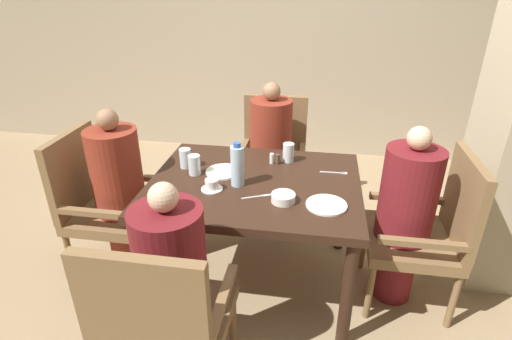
{
  "coord_description": "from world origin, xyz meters",
  "views": [
    {
      "loc": [
        0.35,
        -2.09,
        1.86
      ],
      "look_at": [
        0.0,
        0.05,
        0.79
      ],
      "focal_mm": 28.0,
      "sensor_mm": 36.0,
      "label": 1
    }
  ],
  "objects_px": {
    "diner_in_near_chair": "(174,287)",
    "teacup_with_saucer": "(212,185)",
    "plate_main_right": "(326,205)",
    "plate_main_left": "(223,172)",
    "chair_left_side": "(100,199)",
    "bowl_small": "(283,198)",
    "chair_far_side": "(273,154)",
    "diner_in_left_chair": "(120,192)",
    "water_bottle": "(237,166)",
    "chair_near_corner": "(163,320)",
    "glass_tall_near": "(185,158)",
    "chair_right_side": "(429,228)",
    "diner_in_right_chair": "(404,216)",
    "glass_tall_far": "(194,165)",
    "glass_tall_mid": "(288,153)",
    "diner_in_far_chair": "(271,153)"
  },
  "relations": [
    {
      "from": "chair_right_side",
      "to": "water_bottle",
      "type": "height_order",
      "value": "water_bottle"
    },
    {
      "from": "chair_far_side",
      "to": "water_bottle",
      "type": "relative_size",
      "value": 3.64
    },
    {
      "from": "water_bottle",
      "to": "glass_tall_mid",
      "type": "height_order",
      "value": "water_bottle"
    },
    {
      "from": "diner_in_far_chair",
      "to": "diner_in_near_chair",
      "type": "bearing_deg",
      "value": -99.35
    },
    {
      "from": "diner_in_far_chair",
      "to": "chair_near_corner",
      "type": "bearing_deg",
      "value": -98.52
    },
    {
      "from": "diner_in_far_chair",
      "to": "diner_in_right_chair",
      "type": "bearing_deg",
      "value": -40.63
    },
    {
      "from": "plate_main_left",
      "to": "plate_main_right",
      "type": "distance_m",
      "value": 0.71
    },
    {
      "from": "diner_in_near_chair",
      "to": "teacup_with_saucer",
      "type": "relative_size",
      "value": 8.86
    },
    {
      "from": "chair_far_side",
      "to": "water_bottle",
      "type": "height_order",
      "value": "water_bottle"
    },
    {
      "from": "chair_near_corner",
      "to": "diner_in_near_chair",
      "type": "bearing_deg",
      "value": 90.0
    },
    {
      "from": "chair_far_side",
      "to": "teacup_with_saucer",
      "type": "height_order",
      "value": "chair_far_side"
    },
    {
      "from": "plate_main_left",
      "to": "chair_left_side",
      "type": "bearing_deg",
      "value": -174.24
    },
    {
      "from": "chair_left_side",
      "to": "diner_in_far_chair",
      "type": "xyz_separation_m",
      "value": [
        1.04,
        0.76,
        0.08
      ]
    },
    {
      "from": "chair_right_side",
      "to": "teacup_with_saucer",
      "type": "height_order",
      "value": "chair_right_side"
    },
    {
      "from": "diner_in_near_chair",
      "to": "glass_tall_mid",
      "type": "xyz_separation_m",
      "value": [
        0.42,
        1.08,
        0.24
      ]
    },
    {
      "from": "chair_left_side",
      "to": "bowl_small",
      "type": "bearing_deg",
      "value": -9.73
    },
    {
      "from": "chair_near_corner",
      "to": "diner_in_right_chair",
      "type": "bearing_deg",
      "value": 38.67
    },
    {
      "from": "chair_left_side",
      "to": "glass_tall_near",
      "type": "bearing_deg",
      "value": 12.0
    },
    {
      "from": "chair_near_corner",
      "to": "plate_main_left",
      "type": "distance_m",
      "value": 1.02
    },
    {
      "from": "glass_tall_mid",
      "to": "chair_far_side",
      "type": "bearing_deg",
      "value": 106.18
    },
    {
      "from": "glass_tall_far",
      "to": "diner_in_far_chair",
      "type": "bearing_deg",
      "value": 62.29
    },
    {
      "from": "chair_near_corner",
      "to": "diner_in_near_chair",
      "type": "height_order",
      "value": "diner_in_near_chair"
    },
    {
      "from": "diner_in_far_chair",
      "to": "water_bottle",
      "type": "distance_m",
      "value": 0.87
    },
    {
      "from": "diner_in_near_chair",
      "to": "water_bottle",
      "type": "relative_size",
      "value": 4.15
    },
    {
      "from": "teacup_with_saucer",
      "to": "chair_right_side",
      "type": "bearing_deg",
      "value": 6.46
    },
    {
      "from": "bowl_small",
      "to": "glass_tall_far",
      "type": "relative_size",
      "value": 1.06
    },
    {
      "from": "diner_in_right_chair",
      "to": "glass_tall_mid",
      "type": "bearing_deg",
      "value": 156.11
    },
    {
      "from": "chair_far_side",
      "to": "chair_right_side",
      "type": "relative_size",
      "value": 1.0
    },
    {
      "from": "diner_in_left_chair",
      "to": "plate_main_left",
      "type": "bearing_deg",
      "value": 7.03
    },
    {
      "from": "diner_in_near_chair",
      "to": "teacup_with_saucer",
      "type": "bearing_deg",
      "value": 87.67
    },
    {
      "from": "diner_in_right_chair",
      "to": "diner_in_near_chair",
      "type": "distance_m",
      "value": 1.37
    },
    {
      "from": "diner_in_left_chair",
      "to": "bowl_small",
      "type": "distance_m",
      "value": 1.12
    },
    {
      "from": "plate_main_left",
      "to": "glass_tall_far",
      "type": "distance_m",
      "value": 0.19
    },
    {
      "from": "diner_in_right_chair",
      "to": "plate_main_right",
      "type": "distance_m",
      "value": 0.54
    },
    {
      "from": "plate_main_right",
      "to": "glass_tall_mid",
      "type": "bearing_deg",
      "value": 115.29
    },
    {
      "from": "diner_in_right_chair",
      "to": "chair_right_side",
      "type": "bearing_deg",
      "value": 0.0
    },
    {
      "from": "water_bottle",
      "to": "diner_in_left_chair",
      "type": "bearing_deg",
      "value": 175.73
    },
    {
      "from": "plate_main_left",
      "to": "teacup_with_saucer",
      "type": "distance_m",
      "value": 0.23
    },
    {
      "from": "plate_main_right",
      "to": "glass_tall_far",
      "type": "distance_m",
      "value": 0.85
    },
    {
      "from": "chair_right_side",
      "to": "glass_tall_near",
      "type": "xyz_separation_m",
      "value": [
        -1.51,
        0.12,
        0.29
      ]
    },
    {
      "from": "diner_in_far_chair",
      "to": "diner_in_near_chair",
      "type": "xyz_separation_m",
      "value": [
        -0.25,
        -1.52,
        -0.02
      ]
    },
    {
      "from": "diner_in_left_chair",
      "to": "plate_main_left",
      "type": "xyz_separation_m",
      "value": [
        0.68,
        0.08,
        0.16
      ]
    },
    {
      "from": "plate_main_left",
      "to": "water_bottle",
      "type": "height_order",
      "value": "water_bottle"
    },
    {
      "from": "diner_in_right_chair",
      "to": "plate_main_left",
      "type": "distance_m",
      "value": 1.12
    },
    {
      "from": "chair_far_side",
      "to": "diner_in_left_chair",
      "type": "bearing_deg",
      "value": -134.26
    },
    {
      "from": "chair_far_side",
      "to": "diner_in_far_chair",
      "type": "distance_m",
      "value": 0.17
    },
    {
      "from": "diner_in_left_chair",
      "to": "diner_in_near_chair",
      "type": "bearing_deg",
      "value": -50.09
    },
    {
      "from": "chair_left_side",
      "to": "diner_in_left_chair",
      "type": "distance_m",
      "value": 0.17
    },
    {
      "from": "plate_main_right",
      "to": "plate_main_left",
      "type": "bearing_deg",
      "value": 154.58
    },
    {
      "from": "diner_in_far_chair",
      "to": "glass_tall_near",
      "type": "height_order",
      "value": "diner_in_far_chair"
    }
  ]
}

